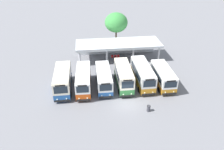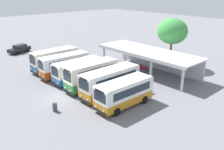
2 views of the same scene
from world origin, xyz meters
name	(u,v)px [view 2 (image 2 of 2)]	position (x,y,z in m)	size (l,w,h in m)	color
ground_plane	(60,97)	(0.00, 0.00, 0.00)	(180.00, 180.00, 0.00)	slate
city_bus_nearest_orange	(55,59)	(-9.23, 4.65, 1.84)	(2.50, 7.36, 3.33)	black
city_bus_second_in_row	(64,64)	(-6.06, 4.49, 1.77)	(2.46, 7.51, 3.20)	black
city_bus_middle_cream	(78,70)	(-2.88, 4.66, 1.69)	(2.34, 7.17, 3.04)	black
city_bus_fourth_amber	(91,74)	(0.30, 4.59, 1.90)	(2.35, 7.26, 3.46)	black
city_bus_fifth_blue	(110,81)	(3.47, 5.00, 1.82)	(2.47, 7.99, 3.29)	black
city_bus_far_end_green	(124,92)	(6.65, 4.23, 1.66)	(2.47, 6.99, 2.97)	black
parked_car_flank	(19,49)	(-23.85, 4.83, 0.83)	(3.20, 4.89, 1.62)	black
terminal_canopy	(151,55)	(0.97, 15.48, 2.64)	(16.56, 5.62, 3.40)	silver
waiting_chair_end_by_column	(140,67)	(-0.25, 14.56, 0.52)	(0.44, 0.44, 0.86)	slate
waiting_chair_second_from_end	(143,68)	(0.36, 14.53, 0.52)	(0.44, 0.44, 0.86)	slate
waiting_chair_middle_seat	(146,69)	(0.97, 14.56, 0.52)	(0.44, 0.44, 0.86)	slate
roadside_tree_behind_canopy	(172,31)	(1.28, 20.29, 5.73)	(4.85, 4.85, 7.81)	brown
litter_bin_apron	(55,107)	(2.65, -2.08, 0.46)	(0.49, 0.49, 0.90)	#3F3F47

